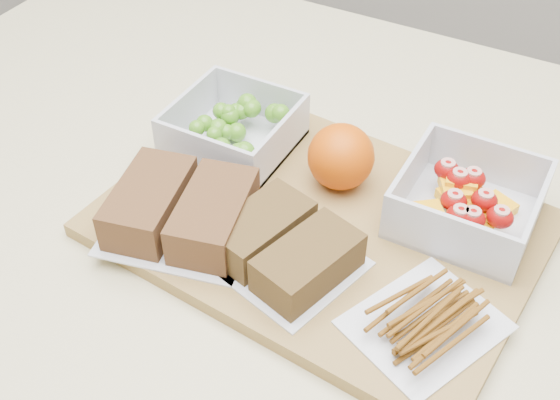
# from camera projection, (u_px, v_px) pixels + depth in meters

# --- Properties ---
(cutting_board) EXTENTS (0.44, 0.34, 0.02)m
(cutting_board) POSITION_uv_depth(u_px,v_px,m) (319.00, 225.00, 0.71)
(cutting_board) COLOR olive
(cutting_board) RESTS_ON counter
(grape_container) EXTENTS (0.13, 0.13, 0.05)m
(grape_container) POSITION_uv_depth(u_px,v_px,m) (236.00, 129.00, 0.78)
(grape_container) COLOR silver
(grape_container) RESTS_ON cutting_board
(fruit_container) EXTENTS (0.13, 0.13, 0.06)m
(fruit_container) POSITION_uv_depth(u_px,v_px,m) (467.00, 203.00, 0.69)
(fruit_container) COLOR silver
(fruit_container) RESTS_ON cutting_board
(orange) EXTENTS (0.07, 0.07, 0.07)m
(orange) POSITION_uv_depth(u_px,v_px,m) (341.00, 157.00, 0.73)
(orange) COLOR #D64F05
(orange) RESTS_ON cutting_board
(sandwich_bag_left) EXTENTS (0.17, 0.16, 0.04)m
(sandwich_bag_left) POSITION_uv_depth(u_px,v_px,m) (182.00, 210.00, 0.69)
(sandwich_bag_left) COLOR silver
(sandwich_bag_left) RESTS_ON cutting_board
(sandwich_bag_center) EXTENTS (0.16, 0.15, 0.04)m
(sandwich_bag_center) POSITION_uv_depth(u_px,v_px,m) (284.00, 247.00, 0.65)
(sandwich_bag_center) COLOR silver
(sandwich_bag_center) RESTS_ON cutting_board
(pretzel_bag) EXTENTS (0.15, 0.16, 0.03)m
(pretzel_bag) POSITION_uv_depth(u_px,v_px,m) (427.00, 316.00, 0.60)
(pretzel_bag) COLOR silver
(pretzel_bag) RESTS_ON cutting_board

